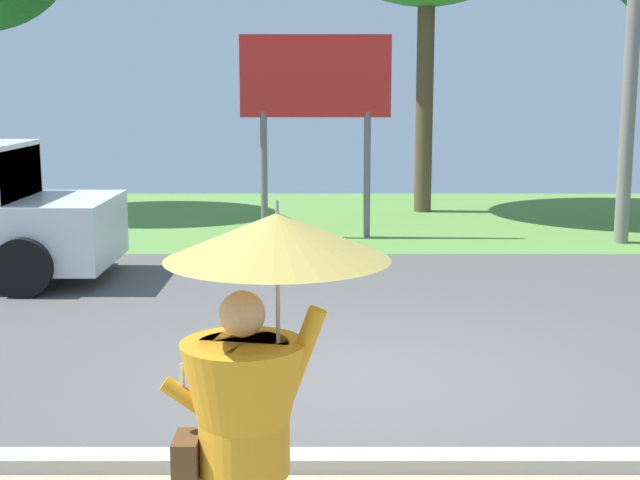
{
  "coord_description": "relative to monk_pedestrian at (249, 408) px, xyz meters",
  "views": [
    {
      "loc": [
        -0.44,
        -7.88,
        2.65
      ],
      "look_at": [
        -0.4,
        1.0,
        1.1
      ],
      "focal_mm": 49.97,
      "sensor_mm": 36.0,
      "label": 1
    }
  ],
  "objects": [
    {
      "name": "roadside_billboard",
      "position": [
        0.24,
        11.44,
        1.42
      ],
      "size": [
        2.6,
        0.12,
        3.5
      ],
      "color": "slate",
      "rests_on": "ground_plane"
    },
    {
      "name": "ground_plane",
      "position": [
        0.76,
        6.77,
        -1.18
      ],
      "size": [
        40.0,
        22.0,
        0.2
      ],
      "color": "#565451"
    },
    {
      "name": "monk_pedestrian",
      "position": [
        0.0,
        0.0,
        0.0
      ],
      "size": [
        1.1,
        1.06,
        2.13
      ],
      "rotation": [
        0.0,
        0.0,
        -0.01
      ],
      "color": "orange",
      "rests_on": "ground_plane"
    },
    {
      "name": "utility_pole",
      "position": [
        5.45,
        10.88,
        2.46
      ],
      "size": [
        1.8,
        0.24,
        6.82
      ],
      "color": "gray",
      "rests_on": "ground_plane"
    }
  ]
}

